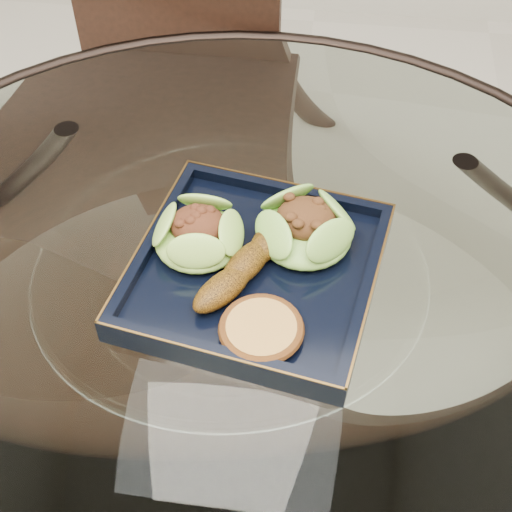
# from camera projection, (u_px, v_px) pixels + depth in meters

# --- Properties ---
(dining_table) EXTENTS (1.13, 1.13, 0.77)m
(dining_table) POSITION_uv_depth(u_px,v_px,m) (235.00, 377.00, 0.93)
(dining_table) COLOR white
(dining_table) RESTS_ON ground
(dining_chair) EXTENTS (0.38, 0.38, 0.86)m
(dining_chair) POSITION_uv_depth(u_px,v_px,m) (176.00, 180.00, 1.35)
(dining_chair) COLOR black
(dining_chair) RESTS_ON ground
(navy_plate) EXTENTS (0.31, 0.31, 0.02)m
(navy_plate) POSITION_uv_depth(u_px,v_px,m) (256.00, 273.00, 0.82)
(navy_plate) COLOR black
(navy_plate) RESTS_ON dining_table
(lettuce_wrap_left) EXTENTS (0.13, 0.13, 0.04)m
(lettuce_wrap_left) POSITION_uv_depth(u_px,v_px,m) (198.00, 236.00, 0.82)
(lettuce_wrap_left) COLOR #649B2D
(lettuce_wrap_left) RESTS_ON navy_plate
(lettuce_wrap_right) EXTENTS (0.14, 0.14, 0.04)m
(lettuce_wrap_right) POSITION_uv_depth(u_px,v_px,m) (305.00, 230.00, 0.82)
(lettuce_wrap_right) COLOR #5B8C28
(lettuce_wrap_right) RESTS_ON navy_plate
(roasted_plantain) EXTENTS (0.11, 0.16, 0.03)m
(roasted_plantain) POSITION_uv_depth(u_px,v_px,m) (246.00, 263.00, 0.80)
(roasted_plantain) COLOR #633C0A
(roasted_plantain) RESTS_ON navy_plate
(crumb_patty) EXTENTS (0.10, 0.10, 0.01)m
(crumb_patty) POSITION_uv_depth(u_px,v_px,m) (261.00, 330.00, 0.75)
(crumb_patty) COLOR #BF883F
(crumb_patty) RESTS_ON navy_plate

